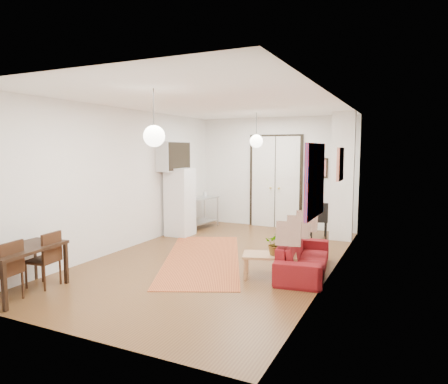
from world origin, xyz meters
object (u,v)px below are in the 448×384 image
at_px(sofa, 304,256).
at_px(coffee_table, 270,257).
at_px(kitchen_counter, 200,209).
at_px(dining_chair_far, 8,265).
at_px(fridge, 180,202).
at_px(dining_table, 20,253).
at_px(black_side_chair, 319,217).
at_px(dining_chair_near, 47,254).

relative_size(sofa, coffee_table, 1.96).
distance_m(kitchen_counter, dining_chair_far, 5.58).
xyz_separation_m(sofa, dining_chair_far, (-3.39, -2.94, 0.21)).
bearing_deg(sofa, fridge, 56.56).
bearing_deg(coffee_table, kitchen_counter, 133.69).
bearing_deg(dining_table, coffee_table, 36.70).
relative_size(dining_chair_far, black_side_chair, 0.99).
distance_m(dining_table, dining_chair_far, 0.26).
bearing_deg(fridge, sofa, -26.54).
relative_size(fridge, dining_table, 1.25).
xyz_separation_m(sofa, coffee_table, (-0.44, -0.49, 0.05)).
height_order(sofa, kitchen_counter, kitchen_counter).
bearing_deg(sofa, dining_table, 120.40).
distance_m(dining_table, dining_chair_near, 0.45).
relative_size(sofa, fridge, 1.17).
distance_m(sofa, dining_chair_far, 4.49).
relative_size(kitchen_counter, dining_table, 0.86).
height_order(dining_chair_near, dining_chair_far, same).
distance_m(sofa, kitchen_counter, 4.33).
xyz_separation_m(kitchen_counter, dining_chair_far, (0.03, -5.58, -0.02)).
bearing_deg(kitchen_counter, sofa, -29.64).
distance_m(fridge, dining_chair_far, 4.58).
distance_m(coffee_table, black_side_chair, 3.32).
height_order(coffee_table, dining_chair_near, dining_chair_near).
distance_m(coffee_table, dining_table, 3.73).
bearing_deg(coffee_table, dining_chair_far, -140.32).
xyz_separation_m(dining_table, dining_chair_far, (0.03, -0.22, -0.12)).
relative_size(kitchen_counter, dining_chair_far, 1.32).
relative_size(kitchen_counter, black_side_chair, 1.31).
height_order(kitchen_counter, dining_chair_far, dining_chair_far).
xyz_separation_m(coffee_table, dining_chair_far, (-2.95, -2.45, 0.15)).
bearing_deg(dining_table, kitchen_counter, 90.00).
distance_m(kitchen_counter, black_side_chair, 3.09).
bearing_deg(dining_chair_near, dining_table, -11.01).
xyz_separation_m(kitchen_counter, fridge, (-0.00, -1.01, 0.31)).
relative_size(sofa, dining_chair_far, 2.24).
height_order(fridge, dining_chair_far, fridge).
distance_m(kitchen_counter, dining_table, 5.35).
bearing_deg(dining_table, dining_chair_near, 85.64).
distance_m(coffee_table, kitchen_counter, 4.33).
xyz_separation_m(coffee_table, dining_chair_near, (-2.95, -1.79, 0.15)).
bearing_deg(dining_chair_near, sofa, 117.30).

